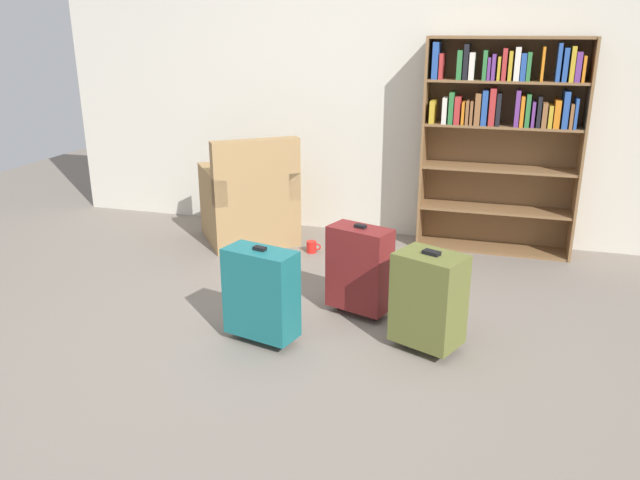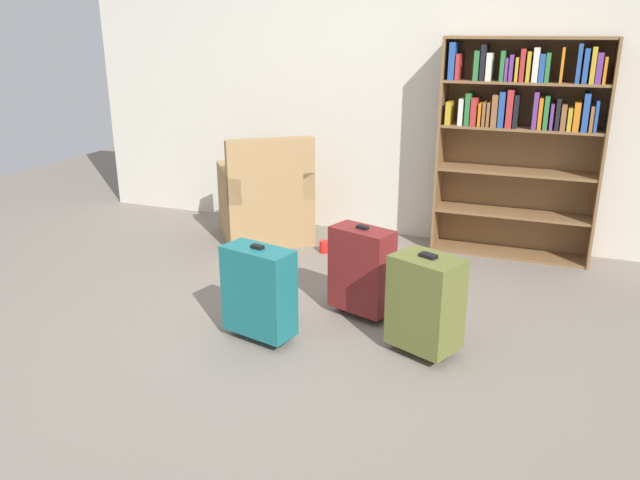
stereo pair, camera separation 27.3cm
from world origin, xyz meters
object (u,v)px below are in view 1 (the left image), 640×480
at_px(bookshelf, 503,125).
at_px(mug, 312,247).
at_px(armchair, 250,204).
at_px(suitcase_teal, 261,293).
at_px(suitcase_dark_red, 359,268).
at_px(suitcase_olive, 429,299).

xyz_separation_m(bookshelf, mug, (-1.39, -0.51, -0.96)).
height_order(armchair, suitcase_teal, armchair).
xyz_separation_m(suitcase_teal, suitcase_dark_red, (0.45, 0.51, 0.01)).
distance_m(bookshelf, armchair, 2.13).
distance_m(armchair, suitcase_teal, 1.84).
xyz_separation_m(mug, suitcase_dark_red, (0.62, -1.01, 0.26)).
bearing_deg(suitcase_dark_red, suitcase_olive, -35.30).
height_order(armchair, suitcase_dark_red, armchair).
bearing_deg(armchair, suitcase_olive, -41.66).
bearing_deg(suitcase_teal, armchair, 114.48).
xyz_separation_m(armchair, suitcase_dark_red, (1.21, -1.16, -0.01)).
distance_m(armchair, mug, 0.67).
xyz_separation_m(armchair, suitcase_olive, (1.68, -1.49, -0.01)).
distance_m(bookshelf, mug, 1.76).
relative_size(mug, suitcase_dark_red, 0.20).
bearing_deg(suitcase_dark_red, bookshelf, 63.28).
xyz_separation_m(suitcase_olive, suitcase_teal, (-0.92, -0.18, -0.00)).
xyz_separation_m(mug, suitcase_teal, (0.17, -1.52, 0.26)).
bearing_deg(mug, armchair, 165.51).
bearing_deg(bookshelf, armchair, -169.68).
height_order(suitcase_teal, suitcase_dark_red, suitcase_dark_red).
relative_size(mug, suitcase_teal, 0.21).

